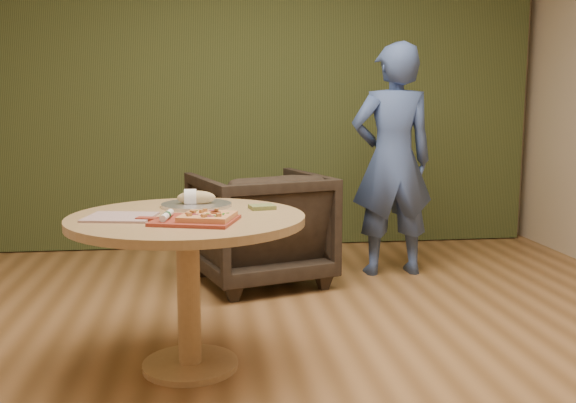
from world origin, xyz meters
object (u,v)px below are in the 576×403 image
Objects in this scene: pedestal_table at (188,245)px; flatbread_pizza at (207,216)px; serving_tray at (197,205)px; pizza_paddle at (193,220)px; bread_roll at (195,198)px; cutlery_roll at (167,215)px; armchair at (260,222)px; person_standing at (392,161)px.

pedestal_table is 4.02× the size of flatbread_pizza.
serving_tray is at bearing 80.78° from pedestal_table.
pizza_paddle is 0.44m from bread_roll.
cutlery_roll is at bearing 170.61° from flatbread_pizza.
pizza_paddle is 0.07m from flatbread_pizza.
serving_tray is 0.04m from bread_roll.
serving_tray is at bearing 82.05° from cutlery_roll.
flatbread_pizza reaches higher than serving_tray.
pizza_paddle is at bearing -0.23° from cutlery_roll.
pedestal_table is at bearing 116.58° from flatbread_pizza.
serving_tray is at bearing 0.00° from bread_roll.
cutlery_roll reaches higher than pizza_paddle.
armchair is at bearing 92.27° from pizza_paddle.
serving_tray is (0.04, 0.26, 0.15)m from pedestal_table.
flatbread_pizza is at bearing 6.62° from pizza_paddle.
person_standing is at bearing 42.68° from bread_roll.
pedestal_table is 2.33× the size of pizza_paddle.
bread_roll is (-0.01, 0.00, 0.04)m from serving_tray.
pedestal_table is 0.32m from bread_roll.
cutlery_roll is 0.12× the size of person_standing.
flatbread_pizza is 1.42× the size of bread_roll.
flatbread_pizza is (0.09, -0.19, 0.17)m from pedestal_table.
armchair is (0.46, 1.45, -0.17)m from pedestal_table.
flatbread_pizza is 1.71m from armchair.
pizza_paddle is at bearing -91.45° from serving_tray.
bread_roll is at bearing 82.70° from pedestal_table.
armchair is at bearing 77.35° from flatbread_pizza.
bread_roll is at bearing 106.84° from pizza_paddle.
flatbread_pizza reaches higher than pedestal_table.
person_standing is at bearing 56.93° from cutlery_roll.
pizza_paddle is 1.71m from armchair.
bread_roll is 0.11× the size of person_standing.
person_standing reaches higher than serving_tray.
armchair reaches higher than serving_tray.
serving_tray is (0.12, 0.42, -0.02)m from cutlery_roll.
pizza_paddle is 2.45× the size of bread_roll.
serving_tray is at bearing 105.68° from pizza_paddle.
cutlery_roll is 2.31m from person_standing.
bread_roll is 1.31m from armchair.
person_standing reaches higher than pizza_paddle.
pizza_paddle is 0.44m from serving_tray.
bread_roll is at bearing 52.99° from armchair.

